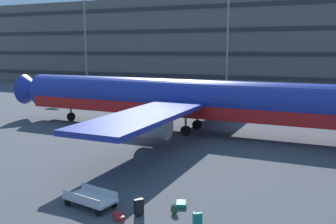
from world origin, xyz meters
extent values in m
plane|color=#424449|center=(0.00, 0.00, 0.00)|extent=(600.00, 600.00, 0.00)
cube|color=#605B56|center=(0.00, 51.40, 9.21)|extent=(138.61, 18.51, 18.43)
cube|color=#2D2D33|center=(0.00, 42.05, 2.30)|extent=(137.22, 0.24, 0.70)
cube|color=#2D2D33|center=(0.00, 42.05, 6.91)|extent=(137.22, 0.24, 0.70)
cube|color=#2D2D33|center=(0.00, 42.05, 11.52)|extent=(137.22, 0.24, 0.70)
cube|color=#2D2D33|center=(0.00, 42.05, 16.13)|extent=(137.22, 0.24, 0.70)
cylinder|color=navy|center=(2.04, 1.45, 3.18)|extent=(33.50, 4.77, 3.54)
cube|color=red|center=(2.04, 1.45, 2.21)|extent=(32.16, 4.65, 1.13)
cone|color=navy|center=(-15.62, 2.10, 3.18)|extent=(2.96, 3.47, 3.37)
cube|color=navy|center=(2.71, -7.36, 2.92)|extent=(4.91, 14.18, 0.36)
cube|color=navy|center=(3.36, 10.20, 2.92)|extent=(4.91, 14.18, 0.36)
cylinder|color=#9E9EA3|center=(2.31, -4.82, 1.64)|extent=(2.60, 2.04, 1.95)
cylinder|color=#9E9EA3|center=(2.77, 7.69, 1.64)|extent=(2.60, 2.04, 1.95)
cylinder|color=black|center=(-10.64, 1.92, 0.45)|extent=(0.91, 0.38, 0.90)
cylinder|color=slate|center=(-10.64, 1.92, 1.16)|extent=(0.20, 0.20, 1.41)
cylinder|color=black|center=(3.32, -0.10, 0.45)|extent=(0.91, 0.38, 0.90)
cylinder|color=slate|center=(3.32, -0.10, 1.16)|extent=(0.20, 0.20, 1.41)
cylinder|color=black|center=(3.43, 2.91, 0.45)|extent=(0.91, 0.38, 0.90)
cylinder|color=slate|center=(3.43, 2.91, 1.16)|extent=(0.20, 0.20, 1.41)
cylinder|color=gray|center=(-31.60, 35.77, 11.56)|extent=(0.36, 0.36, 23.12)
cylinder|color=gray|center=(-1.53, 35.77, 9.16)|extent=(0.36, 0.36, 18.32)
cube|color=#B21E23|center=(6.12, -17.20, 0.11)|extent=(0.77, 0.76, 0.21)
cube|color=black|center=(5.85, -16.94, 0.11)|extent=(0.15, 0.15, 0.02)
cube|color=black|center=(6.85, -16.57, 0.43)|extent=(0.41, 0.48, 0.77)
cylinder|color=#333338|center=(6.86, -16.44, 0.88)|extent=(0.02, 0.02, 0.12)
cylinder|color=#333338|center=(6.74, -16.64, 0.88)|extent=(0.02, 0.02, 0.12)
cube|color=black|center=(6.80, -16.54, 0.94)|extent=(0.14, 0.22, 0.02)
cylinder|color=black|center=(7.02, -16.47, 0.03)|extent=(0.05, 0.04, 0.05)
cylinder|color=black|center=(6.84, -16.76, 0.03)|extent=(0.05, 0.04, 0.05)
cylinder|color=black|center=(6.87, -16.38, 0.03)|extent=(0.05, 0.04, 0.05)
cylinder|color=black|center=(6.69, -16.67, 0.03)|extent=(0.05, 0.04, 0.05)
cube|color=#147266|center=(8.31, -14.83, 0.11)|extent=(0.65, 0.78, 0.23)
cube|color=black|center=(8.20, -14.49, 0.11)|extent=(0.23, 0.10, 0.02)
cube|color=#147266|center=(9.84, -16.97, 0.44)|extent=(0.44, 0.39, 0.79)
cylinder|color=#333338|center=(9.78, -17.08, 0.88)|extent=(0.02, 0.02, 0.08)
cylinder|color=#333338|center=(9.96, -16.97, 0.88)|extent=(0.02, 0.02, 0.08)
cube|color=black|center=(9.87, -17.03, 0.92)|extent=(0.19, 0.13, 0.02)
ellipsoid|color=#264C26|center=(8.33, -15.81, 0.24)|extent=(0.39, 0.22, 0.48)
ellipsoid|color=#264C26|center=(8.32, -15.89, 0.17)|extent=(0.27, 0.11, 0.21)
torus|color=black|center=(8.33, -15.78, 0.49)|extent=(0.08, 0.02, 0.08)
cube|color=black|center=(8.44, -15.74, 0.24)|extent=(0.04, 0.03, 0.40)
cube|color=black|center=(8.23, -15.72, 0.24)|extent=(0.04, 0.03, 0.40)
ellipsoid|color=gray|center=(6.52, -15.89, 0.25)|extent=(0.34, 0.28, 0.50)
ellipsoid|color=gray|center=(6.51, -15.78, 0.17)|extent=(0.23, 0.14, 0.22)
torus|color=black|center=(6.53, -15.92, 0.51)|extent=(0.08, 0.02, 0.08)
cube|color=black|center=(6.45, -16.01, 0.25)|extent=(0.04, 0.03, 0.42)
cube|color=black|center=(6.62, -15.98, 0.25)|extent=(0.04, 0.03, 0.42)
cube|color=#B7B7BC|center=(4.19, -16.58, 0.42)|extent=(2.81, 1.79, 0.12)
cylinder|color=#4C4C51|center=(2.57, -16.24, 0.18)|extent=(0.70, 0.19, 0.05)
cube|color=#B7B7BC|center=(4.06, -17.18, 0.62)|extent=(2.43, 0.53, 0.40)
cube|color=#B7B7BC|center=(4.31, -15.97, 0.62)|extent=(2.43, 0.53, 0.40)
cylinder|color=black|center=(3.06, -16.91, 0.18)|extent=(0.37, 0.17, 0.36)
cylinder|color=black|center=(3.28, -15.83, 0.18)|extent=(0.37, 0.17, 0.36)
cylinder|color=black|center=(5.10, -17.32, 0.18)|extent=(0.37, 0.17, 0.36)
cylinder|color=black|center=(5.32, -16.24, 0.18)|extent=(0.37, 0.17, 0.36)
camera|label=1|loc=(14.35, -31.35, 7.68)|focal=40.16mm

